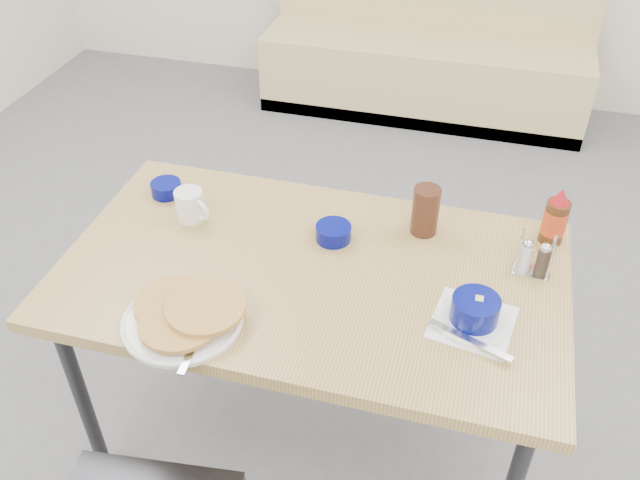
% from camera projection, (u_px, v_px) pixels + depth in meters
% --- Properties ---
extents(booth_bench, '(1.90, 0.56, 1.22)m').
position_uv_depth(booth_bench, '(427.00, 52.00, 4.05)').
color(booth_bench, tan).
rests_on(booth_bench, ground).
extents(dining_table, '(1.40, 0.80, 0.76)m').
position_uv_depth(dining_table, '(311.00, 286.00, 1.92)').
color(dining_table, tan).
rests_on(dining_table, ground).
extents(pancake_plate, '(0.31, 0.33, 0.05)m').
position_uv_depth(pancake_plate, '(184.00, 316.00, 1.71)').
color(pancake_plate, white).
rests_on(pancake_plate, dining_table).
extents(coffee_mug, '(0.12, 0.09, 0.10)m').
position_uv_depth(coffee_mug, '(191.00, 205.00, 2.04)').
color(coffee_mug, white).
rests_on(coffee_mug, dining_table).
extents(grits_setting, '(0.23, 0.24, 0.08)m').
position_uv_depth(grits_setting, '(474.00, 313.00, 1.70)').
color(grits_setting, white).
rests_on(grits_setting, dining_table).
extents(creamer_bowl, '(0.10, 0.10, 0.04)m').
position_uv_depth(creamer_bowl, '(166.00, 188.00, 2.15)').
color(creamer_bowl, '#040A62').
rests_on(creamer_bowl, dining_table).
extents(butter_bowl, '(0.10, 0.10, 0.05)m').
position_uv_depth(butter_bowl, '(333.00, 233.00, 1.97)').
color(butter_bowl, '#040A62').
rests_on(butter_bowl, dining_table).
extents(amber_tumbler, '(0.09, 0.09, 0.15)m').
position_uv_depth(amber_tumbler, '(425.00, 211.00, 1.97)').
color(amber_tumbler, '#3A1D12').
rests_on(amber_tumbler, dining_table).
extents(condiment_caddy, '(0.11, 0.07, 0.12)m').
position_uv_depth(condiment_caddy, '(534.00, 260.00, 1.85)').
color(condiment_caddy, silver).
rests_on(condiment_caddy, dining_table).
extents(syrup_bottle, '(0.07, 0.07, 0.18)m').
position_uv_depth(syrup_bottle, '(555.00, 219.00, 1.93)').
color(syrup_bottle, '#47230F').
rests_on(syrup_bottle, dining_table).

